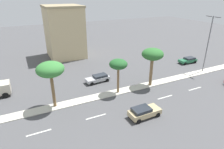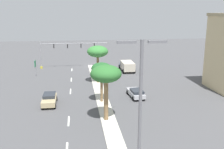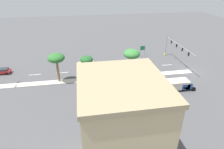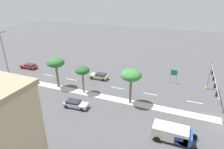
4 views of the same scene
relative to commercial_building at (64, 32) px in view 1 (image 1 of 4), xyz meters
The scene contains 14 objects.
ground_plane 24.02m from the commercial_building, ahead, with size 160.00×160.00×0.00m, color #4C4C4F.
median_curb 26.24m from the commercial_building, 26.16° to the left, with size 1.80×67.45×0.12m, color beige.
lane_stripe_center 29.99m from the commercial_building, 20.07° to the right, with size 0.20×2.80×0.01m, color silver.
lane_stripe_rear 28.41m from the commercial_building, ahead, with size 0.20×2.80×0.01m, color silver.
lane_stripe_mid 29.51m from the commercial_building, 17.21° to the left, with size 0.20×2.80×0.01m, color silver.
lane_stripe_near 31.97m from the commercial_building, 28.50° to the left, with size 0.20×2.80×0.01m, color silver.
commercial_building is the anchor object (origin of this frame).
palm_tree_trailing 23.89m from the commercial_building, 17.74° to the right, with size 3.69×3.69×6.60m.
palm_tree_mid 23.26m from the commercial_building, ahead, with size 2.81×2.81×5.58m.
palm_tree_center 24.84m from the commercial_building, 21.07° to the left, with size 3.57×3.57×6.55m.
street_lamp_trailing 31.95m from the commercial_building, 44.83° to the left, with size 2.90×0.24×10.89m.
sedan_tan_trailing 30.91m from the commercial_building, ahead, with size 2.00×4.24×1.42m.
sedan_green_rear 29.99m from the commercial_building, 53.50° to the left, with size 2.06×4.20×1.29m.
sedan_silver_right 18.67m from the commercial_building, ahead, with size 2.14×4.45×1.30m.
Camera 1 is at (24.36, 12.16, 14.98)m, focal length 30.83 mm.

